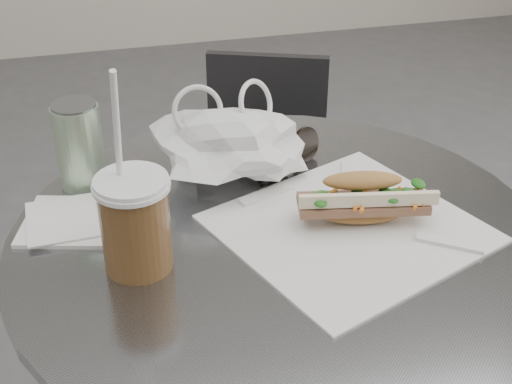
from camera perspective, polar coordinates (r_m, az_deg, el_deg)
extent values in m
cylinder|color=slate|center=(1.01, 1.90, -3.71)|extent=(0.76, 0.76, 0.02)
cylinder|color=#29292C|center=(1.93, 0.18, -10.65)|extent=(0.33, 0.33, 0.02)
cylinder|color=#29292C|center=(1.80, 0.19, -5.71)|extent=(0.06, 0.06, 0.44)
cylinder|color=#29292C|center=(1.67, 0.21, 0.28)|extent=(0.37, 0.37, 0.02)
cube|color=#29292C|center=(1.76, 0.90, 7.07)|extent=(0.28, 0.13, 0.25)
cube|color=white|center=(1.01, 7.43, -2.88)|extent=(0.42, 0.41, 0.00)
ellipsoid|color=#B57244|center=(1.02, 8.47, -1.77)|extent=(0.24, 0.12, 0.02)
cube|color=brown|center=(1.01, 8.55, -0.91)|extent=(0.19, 0.09, 0.01)
ellipsoid|color=#B57244|center=(1.00, 8.48, 0.58)|extent=(0.24, 0.12, 0.04)
cylinder|color=brown|center=(0.92, -9.60, -2.82)|extent=(0.09, 0.09, 0.12)
cylinder|color=white|center=(0.88, -9.97, 0.69)|extent=(0.10, 0.10, 0.01)
cylinder|color=white|center=(0.87, -10.96, 3.38)|extent=(0.01, 0.06, 0.22)
cylinder|color=black|center=(1.12, 1.59, 2.56)|extent=(0.06, 0.05, 0.06)
cylinder|color=black|center=(1.17, 3.98, 3.77)|extent=(0.06, 0.05, 0.06)
cube|color=black|center=(1.15, 2.80, 2.89)|extent=(0.02, 0.02, 0.01)
cube|color=white|center=(1.05, -14.73, -2.27)|extent=(0.16, 0.16, 0.01)
cube|color=white|center=(1.05, -14.77, -2.06)|extent=(0.12, 0.12, 0.00)
cylinder|color=#619657|center=(1.11, -13.96, 3.59)|extent=(0.07, 0.07, 0.13)
cylinder|color=slate|center=(1.08, -14.41, 6.74)|extent=(0.07, 0.07, 0.00)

